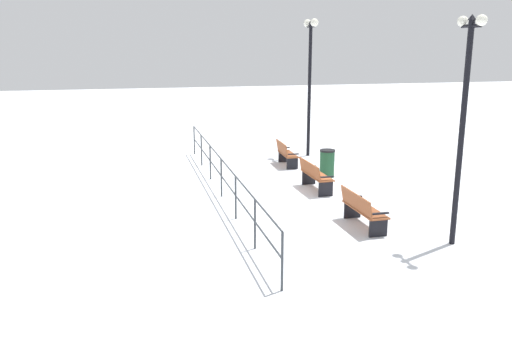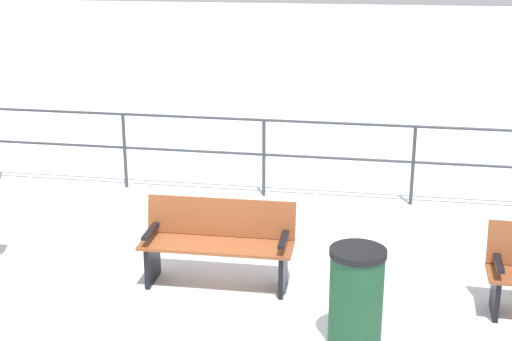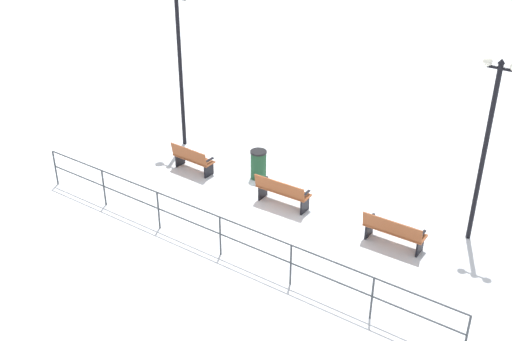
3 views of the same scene
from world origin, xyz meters
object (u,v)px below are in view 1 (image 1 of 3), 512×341
at_px(trash_bin, 327,163).
at_px(lamppost_middle, 310,63).
at_px(lamppost_near, 464,105).
at_px(bench_third, 286,153).
at_px(bench_nearest, 362,209).
at_px(bench_second, 315,175).

bearing_deg(trash_bin, lamppost_middle, 81.41).
bearing_deg(lamppost_near, bench_third, 99.34).
relative_size(bench_nearest, bench_second, 1.00).
distance_m(bench_second, lamppost_middle, 6.16).
height_order(bench_second, lamppost_near, lamppost_near).
bearing_deg(bench_second, bench_nearest, -91.65).
xyz_separation_m(bench_nearest, lamppost_near, (1.53, -1.52, 2.69)).
relative_size(bench_nearest, trash_bin, 1.75).
distance_m(bench_third, trash_bin, 2.15).
distance_m(bench_second, lamppost_near, 5.88).
relative_size(lamppost_near, lamppost_middle, 0.94).
distance_m(bench_nearest, lamppost_near, 3.45).
xyz_separation_m(lamppost_middle, trash_bin, (-0.53, -3.51, -3.21)).
xyz_separation_m(bench_second, bench_third, (0.12, 3.49, -0.02)).
distance_m(lamppost_middle, trash_bin, 4.79).
distance_m(bench_nearest, bench_second, 3.49).
relative_size(bench_second, lamppost_near, 0.33).
bearing_deg(lamppost_middle, bench_second, -106.79).
bearing_deg(trash_bin, lamppost_near, -85.36).
height_order(bench_nearest, bench_second, bench_second).
bearing_deg(trash_bin, bench_nearest, -101.34).
xyz_separation_m(bench_second, lamppost_middle, (1.52, 5.03, 3.20)).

